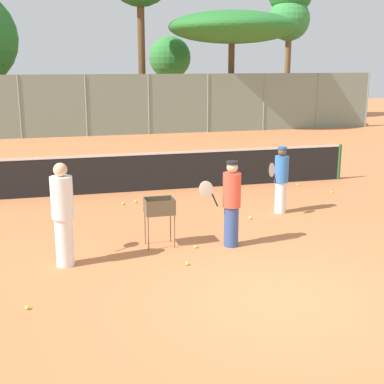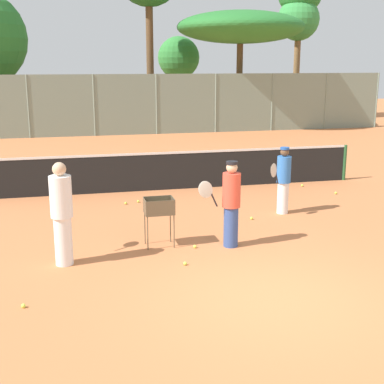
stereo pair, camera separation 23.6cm
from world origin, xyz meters
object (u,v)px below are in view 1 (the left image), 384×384
object	(u,v)px
tennis_net	(172,170)
parked_car	(13,115)
player_red_cap	(231,203)
player_yellow_shirt	(281,179)
ball_cart	(159,210)
player_white_outfit	(63,214)

from	to	relation	value
tennis_net	parked_car	size ratio (longest dim) A/B	2.50
player_red_cap	player_yellow_shirt	xyz separation A→B (m)	(1.90, 1.94, -0.05)
ball_cart	parked_car	bearing A→B (deg)	100.33
ball_cart	parked_car	world-z (taller)	parked_car
parked_car	player_white_outfit	bearing A→B (deg)	-84.53
tennis_net	player_white_outfit	size ratio (longest dim) A/B	5.72
player_white_outfit	parked_car	world-z (taller)	player_white_outfit
player_yellow_shirt	parked_car	size ratio (longest dim) A/B	0.38
ball_cart	tennis_net	bearing A→B (deg)	74.28
tennis_net	player_red_cap	bearing A→B (deg)	-89.46
player_red_cap	ball_cart	xyz separation A→B (m)	(-1.34, 0.34, -0.15)
tennis_net	player_red_cap	distance (m)	4.95
player_yellow_shirt	parked_car	xyz separation A→B (m)	(-7.15, 19.83, -0.16)
player_white_outfit	ball_cart	bearing A→B (deg)	-70.38
tennis_net	ball_cart	world-z (taller)	tennis_net
player_red_cap	ball_cart	world-z (taller)	player_red_cap
tennis_net	parked_car	bearing A→B (deg)	107.18
player_white_outfit	parked_car	xyz separation A→B (m)	(-2.11, 21.99, -0.28)
player_red_cap	ball_cart	bearing A→B (deg)	-21.05
player_white_outfit	ball_cart	xyz separation A→B (m)	(1.80, 0.56, -0.22)
ball_cart	player_red_cap	bearing A→B (deg)	-14.19
player_white_outfit	ball_cart	world-z (taller)	player_white_outfit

